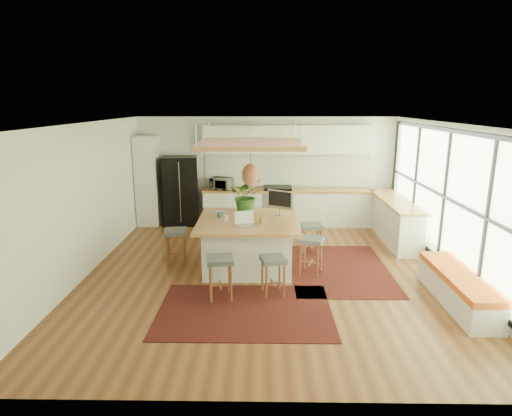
{
  "coord_description": "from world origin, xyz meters",
  "views": [
    {
      "loc": [
        -0.08,
        -7.35,
        3.05
      ],
      "look_at": [
        -0.2,
        0.5,
        1.1
      ],
      "focal_mm": 29.98,
      "sensor_mm": 36.0,
      "label": 1
    }
  ],
  "objects_px": {
    "stool_right_front": "(311,255)",
    "stool_right_back": "(312,239)",
    "island": "(248,243)",
    "microwave": "(222,182)",
    "stool_near_right": "(273,274)",
    "stool_near_left": "(220,277)",
    "fridge": "(180,189)",
    "stool_left_side": "(176,247)",
    "island_plant": "(247,199)",
    "monitor": "(280,202)",
    "laptop": "(246,219)"
  },
  "relations": [
    {
      "from": "stool_right_front",
      "to": "stool_right_back",
      "type": "height_order",
      "value": "stool_right_front"
    },
    {
      "from": "island",
      "to": "microwave",
      "type": "relative_size",
      "value": 3.55
    },
    {
      "from": "stool_near_right",
      "to": "island",
      "type": "bearing_deg",
      "value": 109.93
    },
    {
      "from": "stool_near_left",
      "to": "stool_right_back",
      "type": "bearing_deg",
      "value": 49.53
    },
    {
      "from": "fridge",
      "to": "stool_left_side",
      "type": "xyz_separation_m",
      "value": [
        0.43,
        -2.84,
        -0.57
      ]
    },
    {
      "from": "island_plant",
      "to": "stool_left_side",
      "type": "bearing_deg",
      "value": -161.86
    },
    {
      "from": "island_plant",
      "to": "fridge",
      "type": "bearing_deg",
      "value": 126.33
    },
    {
      "from": "stool_near_left",
      "to": "monitor",
      "type": "relative_size",
      "value": 1.3
    },
    {
      "from": "stool_near_left",
      "to": "stool_near_right",
      "type": "height_order",
      "value": "stool_near_left"
    },
    {
      "from": "island",
      "to": "stool_near_left",
      "type": "bearing_deg",
      "value": -106.28
    },
    {
      "from": "stool_right_back",
      "to": "stool_left_side",
      "type": "xyz_separation_m",
      "value": [
        -2.64,
        -0.51,
        0.0
      ]
    },
    {
      "from": "stool_near_right",
      "to": "microwave",
      "type": "bearing_deg",
      "value": 106.41
    },
    {
      "from": "fridge",
      "to": "island",
      "type": "distance_m",
      "value": 3.46
    },
    {
      "from": "stool_right_front",
      "to": "microwave",
      "type": "distance_m",
      "value": 3.79
    },
    {
      "from": "fridge",
      "to": "island_plant",
      "type": "height_order",
      "value": "fridge"
    },
    {
      "from": "island",
      "to": "stool_right_back",
      "type": "bearing_deg",
      "value": 24.94
    },
    {
      "from": "laptop",
      "to": "monitor",
      "type": "height_order",
      "value": "monitor"
    },
    {
      "from": "stool_right_front",
      "to": "stool_left_side",
      "type": "height_order",
      "value": "stool_left_side"
    },
    {
      "from": "stool_right_front",
      "to": "fridge",
      "type": "bearing_deg",
      "value": 132.4
    },
    {
      "from": "fridge",
      "to": "monitor",
      "type": "bearing_deg",
      "value": -54.88
    },
    {
      "from": "island",
      "to": "stool_right_front",
      "type": "relative_size",
      "value": 2.7
    },
    {
      "from": "stool_near_left",
      "to": "island_plant",
      "type": "bearing_deg",
      "value": 79.29
    },
    {
      "from": "island_plant",
      "to": "stool_near_right",
      "type": "bearing_deg",
      "value": -74.35
    },
    {
      "from": "stool_near_left",
      "to": "stool_right_front",
      "type": "distance_m",
      "value": 1.86
    },
    {
      "from": "laptop",
      "to": "island_plant",
      "type": "relative_size",
      "value": 0.52
    },
    {
      "from": "stool_near_right",
      "to": "microwave",
      "type": "distance_m",
      "value": 4.32
    },
    {
      "from": "island",
      "to": "stool_near_left",
      "type": "relative_size",
      "value": 2.68
    },
    {
      "from": "monitor",
      "to": "stool_left_side",
      "type": "bearing_deg",
      "value": -142.39
    },
    {
      "from": "stool_right_back",
      "to": "stool_near_left",
      "type": "bearing_deg",
      "value": -130.47
    },
    {
      "from": "microwave",
      "to": "island_plant",
      "type": "xyz_separation_m",
      "value": [
        0.72,
        -2.35,
        0.1
      ]
    },
    {
      "from": "fridge",
      "to": "monitor",
      "type": "height_order",
      "value": "fridge"
    },
    {
      "from": "stool_right_front",
      "to": "island",
      "type": "bearing_deg",
      "value": 164.04
    },
    {
      "from": "island_plant",
      "to": "monitor",
      "type": "bearing_deg",
      "value": -14.98
    },
    {
      "from": "island",
      "to": "stool_near_right",
      "type": "relative_size",
      "value": 2.86
    },
    {
      "from": "laptop",
      "to": "island",
      "type": "bearing_deg",
      "value": 69.63
    },
    {
      "from": "stool_left_side",
      "to": "microwave",
      "type": "xyz_separation_m",
      "value": [
        0.62,
        2.79,
        0.75
      ]
    },
    {
      "from": "microwave",
      "to": "stool_right_front",
      "type": "bearing_deg",
      "value": -37.67
    },
    {
      "from": "fridge",
      "to": "stool_near_right",
      "type": "bearing_deg",
      "value": -69.47
    },
    {
      "from": "island",
      "to": "monitor",
      "type": "relative_size",
      "value": 3.49
    },
    {
      "from": "stool_right_back",
      "to": "fridge",
      "type": "bearing_deg",
      "value": 142.86
    },
    {
      "from": "stool_left_side",
      "to": "monitor",
      "type": "bearing_deg",
      "value": 7.61
    },
    {
      "from": "monitor",
      "to": "laptop",
      "type": "bearing_deg",
      "value": -100.04
    },
    {
      "from": "laptop",
      "to": "microwave",
      "type": "distance_m",
      "value": 3.36
    },
    {
      "from": "stool_left_side",
      "to": "laptop",
      "type": "height_order",
      "value": "laptop"
    },
    {
      "from": "stool_right_front",
      "to": "stool_left_side",
      "type": "distance_m",
      "value": 2.57
    },
    {
      "from": "island",
      "to": "microwave",
      "type": "bearing_deg",
      "value": 104.87
    },
    {
      "from": "stool_near_right",
      "to": "stool_left_side",
      "type": "xyz_separation_m",
      "value": [
        -1.83,
        1.3,
        0.0
      ]
    },
    {
      "from": "stool_right_back",
      "to": "stool_left_side",
      "type": "distance_m",
      "value": 2.69
    },
    {
      "from": "monitor",
      "to": "island_plant",
      "type": "xyz_separation_m",
      "value": [
        -0.65,
        0.17,
        0.01
      ]
    },
    {
      "from": "fridge",
      "to": "island",
      "type": "height_order",
      "value": "fridge"
    }
  ]
}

